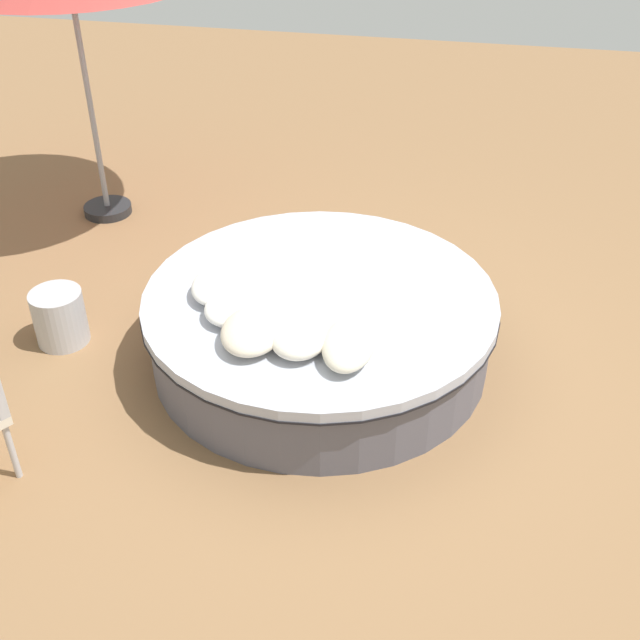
# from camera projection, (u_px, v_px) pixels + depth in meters

# --- Properties ---
(ground_plane) EXTENTS (16.00, 16.00, 0.00)m
(ground_plane) POSITION_uv_depth(u_px,v_px,m) (320.00, 356.00, 5.79)
(ground_plane) COLOR olive
(round_bed) EXTENTS (2.44, 2.44, 0.54)m
(round_bed) POSITION_uv_depth(u_px,v_px,m) (320.00, 325.00, 5.63)
(round_bed) COLOR #595966
(round_bed) RESTS_ON ground_plane
(throw_pillow_0) EXTENTS (0.52, 0.40, 0.15)m
(throw_pillow_0) POSITION_uv_depth(u_px,v_px,m) (222.00, 284.00, 5.45)
(throw_pillow_0) COLOR white
(throw_pillow_0) RESTS_ON round_bed
(throw_pillow_1) EXTENTS (0.41, 0.37, 0.14)m
(throw_pillow_1) POSITION_uv_depth(u_px,v_px,m) (233.00, 308.00, 5.22)
(throw_pillow_1) COLOR white
(throw_pillow_1) RESTS_ON round_bed
(throw_pillow_2) EXTENTS (0.54, 0.40, 0.17)m
(throw_pillow_2) POSITION_uv_depth(u_px,v_px,m) (254.00, 330.00, 5.00)
(throw_pillow_2) COLOR beige
(throw_pillow_2) RESTS_ON round_bed
(throw_pillow_3) EXTENTS (0.45, 0.36, 0.17)m
(throw_pillow_3) POSITION_uv_depth(u_px,v_px,m) (300.00, 337.00, 4.94)
(throw_pillow_3) COLOR silver
(throw_pillow_3) RESTS_ON round_bed
(throw_pillow_4) EXTENTS (0.56, 0.32, 0.17)m
(throw_pillow_4) POSITION_uv_depth(u_px,v_px,m) (349.00, 344.00, 4.88)
(throw_pillow_4) COLOR beige
(throw_pillow_4) RESTS_ON round_bed
(side_table) EXTENTS (0.38, 0.38, 0.41)m
(side_table) POSITION_uv_depth(u_px,v_px,m) (60.00, 317.00, 5.83)
(side_table) COLOR #B7B7BC
(side_table) RESTS_ON ground_plane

